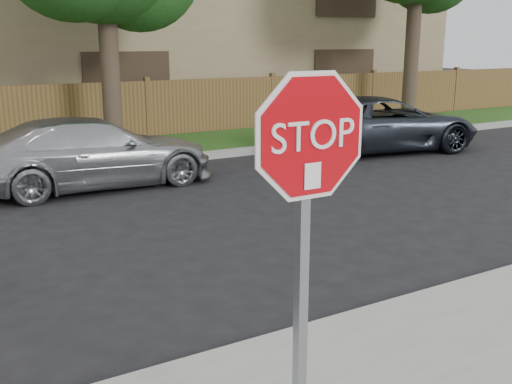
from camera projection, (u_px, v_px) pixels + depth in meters
ground at (183, 369)px, 5.00m from camera, size 90.00×90.00×0.00m
far_curb at (15, 176)px, 11.79m from camera, size 70.00×0.30×0.15m
grass_strip at (3, 162)px, 13.17m from camera, size 70.00×3.00×0.12m
stop_sign at (308, 192)px, 3.41m from camera, size 1.01×0.13×2.55m
sedan_right at (93, 153)px, 11.05m from camera, size 4.47×1.83×1.30m
sedan_far_right at (382, 124)px, 14.69m from camera, size 5.13×3.02×1.34m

